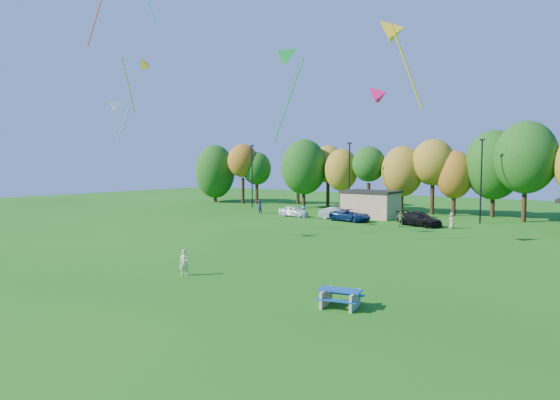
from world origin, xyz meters
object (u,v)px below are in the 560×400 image
Objects in this scene: car_b at (337,213)px; kite_flyer at (184,263)px; picnic_table at (340,297)px; car_c at (350,215)px; car_a at (294,211)px; car_d at (419,219)px.

kite_flyer is at bearing -177.77° from car_b.
car_c is at bearing 105.04° from picnic_table.
car_c is (-5.27, 29.58, -0.09)m from kite_flyer.
car_b is at bearing 107.47° from picnic_table.
car_b is 2.38m from car_c.
kite_flyer reaches higher than car_c.
car_b is (-17.93, 30.60, 0.22)m from picnic_table.
kite_flyer is 30.04m from car_c.
car_b is (-7.46, 30.50, -0.07)m from kite_flyer.
picnic_table is 1.44× the size of kite_flyer.
car_a is at bearing 79.25° from kite_flyer.
car_b is at bearing 69.12° from kite_flyer.
kite_flyer reaches higher than car_a.
car_c is (7.91, -0.20, 0.02)m from car_a.
car_b reaches higher than car_c.
car_d reaches higher than car_b.
car_d is at bearing -76.22° from car_c.
kite_flyer is at bearing 166.54° from picnic_table.
car_a is at bearing 115.46° from picnic_table.
car_a is at bearing 97.41° from car_c.
car_a is 5.76m from car_b.
car_b is at bearing 76.03° from car_c.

